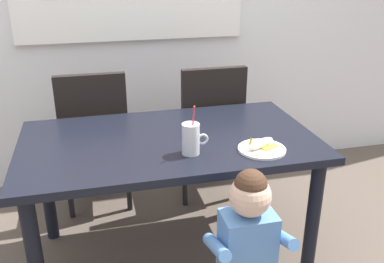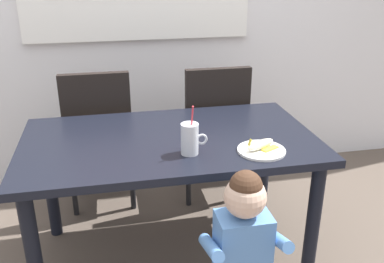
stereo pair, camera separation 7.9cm
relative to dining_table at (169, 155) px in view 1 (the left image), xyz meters
name	(u,v)px [view 1 (the left image)]	position (x,y,z in m)	size (l,w,h in m)	color
ground_plane	(172,254)	(0.00, 0.00, -0.64)	(24.00, 24.00, 0.00)	brown
dining_table	(169,155)	(0.00, 0.00, 0.00)	(1.50, 0.85, 0.73)	black
dining_chair_left	(94,133)	(-0.37, 0.64, -0.10)	(0.44, 0.44, 0.96)	black
dining_chair_right	(208,124)	(0.39, 0.61, -0.10)	(0.44, 0.45, 0.96)	black
toddler_standing	(248,238)	(0.20, -0.62, -0.11)	(0.33, 0.24, 0.84)	#3F4760
milk_cup	(191,140)	(0.07, -0.21, 0.16)	(0.13, 0.08, 0.25)	silver
snack_plate	(262,149)	(0.40, -0.26, 0.10)	(0.23, 0.23, 0.01)	white
peeled_banana	(261,144)	(0.40, -0.25, 0.13)	(0.18, 0.14, 0.07)	#F4EAC6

